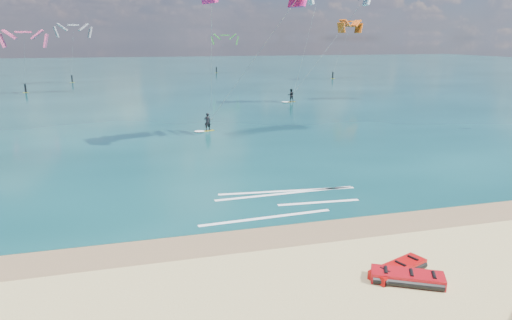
{
  "coord_description": "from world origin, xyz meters",
  "views": [
    {
      "loc": [
        -6.26,
        -14.41,
        8.3
      ],
      "look_at": [
        -0.25,
        8.0,
        2.09
      ],
      "focal_mm": 32.0,
      "sensor_mm": 36.0,
      "label": 1
    }
  ],
  "objects_px": {
    "kitesurfer_main": "(230,49)",
    "kitesurfer_far": "(315,39)",
    "packed_kite_mid": "(407,282)",
    "packed_kite_left": "(398,273)"
  },
  "relations": [
    {
      "from": "kitesurfer_main",
      "to": "kitesurfer_far",
      "type": "height_order",
      "value": "kitesurfer_far"
    },
    {
      "from": "packed_kite_mid",
      "to": "kitesurfer_far",
      "type": "distance_m",
      "value": 45.47
    },
    {
      "from": "packed_kite_mid",
      "to": "kitesurfer_far",
      "type": "relative_size",
      "value": 0.17
    },
    {
      "from": "kitesurfer_far",
      "to": "packed_kite_left",
      "type": "bearing_deg",
      "value": -127.02
    },
    {
      "from": "packed_kite_left",
      "to": "packed_kite_mid",
      "type": "relative_size",
      "value": 0.98
    },
    {
      "from": "packed_kite_mid",
      "to": "kitesurfer_main",
      "type": "distance_m",
      "value": 25.89
    },
    {
      "from": "kitesurfer_main",
      "to": "kitesurfer_far",
      "type": "xyz_separation_m",
      "value": [
        14.65,
        17.83,
        0.68
      ]
    },
    {
      "from": "packed_kite_mid",
      "to": "kitesurfer_main",
      "type": "bearing_deg",
      "value": 120.28
    },
    {
      "from": "packed_kite_left",
      "to": "packed_kite_mid",
      "type": "bearing_deg",
      "value": -114.42
    },
    {
      "from": "packed_kite_left",
      "to": "kitesurfer_main",
      "type": "distance_m",
      "value": 25.26
    }
  ]
}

